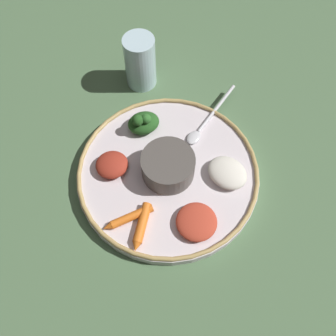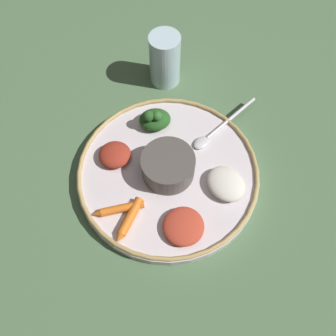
% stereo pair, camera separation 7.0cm
% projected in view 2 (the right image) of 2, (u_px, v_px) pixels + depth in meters
% --- Properties ---
extents(ground_plane, '(2.40, 2.40, 0.00)m').
position_uv_depth(ground_plane, '(168.00, 177.00, 0.73)').
color(ground_plane, '#4C6B47').
extents(platter, '(0.34, 0.34, 0.02)m').
position_uv_depth(platter, '(168.00, 174.00, 0.72)').
color(platter, silver).
rests_on(platter, ground_plane).
extents(platter_rim, '(0.34, 0.34, 0.01)m').
position_uv_depth(platter_rim, '(168.00, 171.00, 0.71)').
color(platter_rim, tan).
rests_on(platter_rim, platter).
extents(center_bowl, '(0.10, 0.10, 0.05)m').
position_uv_depth(center_bowl, '(168.00, 165.00, 0.69)').
color(center_bowl, '#4C4742').
rests_on(center_bowl, platter).
extents(spoon, '(0.14, 0.13, 0.01)m').
position_uv_depth(spoon, '(216.00, 131.00, 0.75)').
color(spoon, silver).
rests_on(spoon, platter).
extents(greens_pile, '(0.07, 0.06, 0.05)m').
position_uv_depth(greens_pile, '(154.00, 119.00, 0.75)').
color(greens_pile, '#23511E').
rests_on(greens_pile, platter).
extents(carrot_near_spoon, '(0.09, 0.03, 0.01)m').
position_uv_depth(carrot_near_spoon, '(119.00, 209.00, 0.67)').
color(carrot_near_spoon, orange).
rests_on(carrot_near_spoon, platter).
extents(carrot_outer, '(0.05, 0.08, 0.02)m').
position_uv_depth(carrot_outer, '(129.00, 220.00, 0.66)').
color(carrot_outer, orange).
rests_on(carrot_outer, platter).
extents(mound_berbere_red, '(0.08, 0.08, 0.02)m').
position_uv_depth(mound_berbere_red, '(183.00, 226.00, 0.65)').
color(mound_berbere_red, '#B73D28').
rests_on(mound_berbere_red, platter).
extents(mound_beet, '(0.07, 0.06, 0.03)m').
position_uv_depth(mound_beet, '(115.00, 155.00, 0.72)').
color(mound_beet, maroon).
rests_on(mound_beet, platter).
extents(mound_rice_white, '(0.10, 0.10, 0.03)m').
position_uv_depth(mound_rice_white, '(226.00, 184.00, 0.69)').
color(mound_rice_white, silver).
rests_on(mound_rice_white, platter).
extents(drinking_glass, '(0.06, 0.06, 0.12)m').
position_uv_depth(drinking_glass, '(163.00, 62.00, 0.80)').
color(drinking_glass, silver).
rests_on(drinking_glass, ground_plane).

